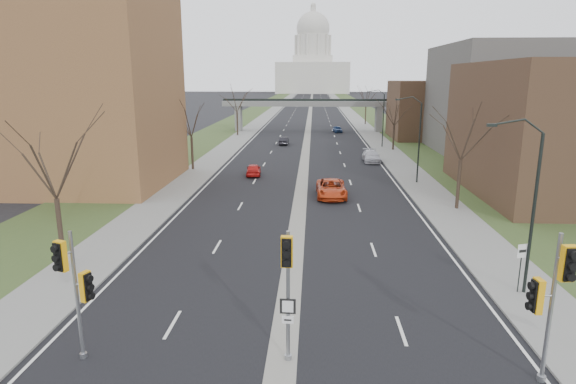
# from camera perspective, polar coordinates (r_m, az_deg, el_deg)

# --- Properties ---
(ground) EXTENTS (700.00, 700.00, 0.00)m
(ground) POSITION_cam_1_polar(r_m,az_deg,el_deg) (20.07, -0.65, -18.61)
(ground) COLOR black
(ground) RESTS_ON ground
(road_surface) EXTENTS (20.00, 600.00, 0.01)m
(road_surface) POSITION_cam_1_polar(r_m,az_deg,el_deg) (167.31, 2.68, 9.81)
(road_surface) COLOR black
(road_surface) RESTS_ON ground
(median_strip) EXTENTS (1.20, 600.00, 0.02)m
(median_strip) POSITION_cam_1_polar(r_m,az_deg,el_deg) (167.31, 2.68, 9.81)
(median_strip) COLOR gray
(median_strip) RESTS_ON ground
(sidewalk_right) EXTENTS (4.00, 600.00, 0.12)m
(sidewalk_right) POSITION_cam_1_polar(r_m,az_deg,el_deg) (167.66, 6.84, 9.76)
(sidewalk_right) COLOR gray
(sidewalk_right) RESTS_ON ground
(sidewalk_left) EXTENTS (4.00, 600.00, 0.12)m
(sidewalk_left) POSITION_cam_1_polar(r_m,az_deg,el_deg) (167.82, -1.48, 9.85)
(sidewalk_left) COLOR gray
(sidewalk_left) RESTS_ON ground
(grass_verge_right) EXTENTS (8.00, 600.00, 0.10)m
(grass_verge_right) POSITION_cam_1_polar(r_m,az_deg,el_deg) (168.15, 8.91, 9.70)
(grass_verge_right) COLOR #31431F
(grass_verge_right) RESTS_ON ground
(grass_verge_left) EXTENTS (8.00, 600.00, 0.10)m
(grass_verge_left) POSITION_cam_1_polar(r_m,az_deg,el_deg) (168.39, -3.55, 9.84)
(grass_verge_left) COLOR #31431F
(grass_verge_left) RESTS_ON ground
(apartment_building) EXTENTS (25.00, 16.00, 22.00)m
(apartment_building) POSITION_cam_1_polar(r_m,az_deg,el_deg) (54.23, -27.66, 12.35)
(apartment_building) COLOR brown
(apartment_building) RESTS_ON ground
(commercial_block_near) EXTENTS (16.00, 20.00, 12.00)m
(commercial_block_near) POSITION_cam_1_polar(r_m,az_deg,el_deg) (50.67, 30.07, 6.40)
(commercial_block_near) COLOR #503625
(commercial_block_near) RESTS_ON ground
(commercial_block_mid) EXTENTS (18.00, 22.00, 15.00)m
(commercial_block_mid) POSITION_cam_1_polar(r_m,az_deg,el_deg) (74.09, 24.69, 9.83)
(commercial_block_mid) COLOR #5B5853
(commercial_block_mid) RESTS_ON ground
(commercial_block_far) EXTENTS (14.00, 14.00, 10.00)m
(commercial_block_far) POSITION_cam_1_polar(r_m,az_deg,el_deg) (89.62, 16.72, 9.30)
(commercial_block_far) COLOR #503625
(commercial_block_far) RESTS_ON ground
(pedestrian_bridge) EXTENTS (34.00, 3.00, 6.45)m
(pedestrian_bridge) POSITION_cam_1_polar(r_m,az_deg,el_deg) (97.15, 2.40, 10.03)
(pedestrian_bridge) COLOR slate
(pedestrian_bridge) RESTS_ON ground
(capitol) EXTENTS (48.00, 42.00, 55.75)m
(capitol) POSITION_cam_1_polar(r_m,az_deg,el_deg) (337.06, 2.93, 14.81)
(capitol) COLOR silver
(capitol) RESTS_ON ground
(streetlight_near) EXTENTS (2.61, 0.20, 8.70)m
(streetlight_near) POSITION_cam_1_polar(r_m,az_deg,el_deg) (25.27, 26.04, 3.67)
(streetlight_near) COLOR black
(streetlight_near) RESTS_ON sidewalk_right
(streetlight_mid) EXTENTS (2.61, 0.20, 8.70)m
(streetlight_mid) POSITION_cam_1_polar(r_m,az_deg,el_deg) (50.09, 14.56, 8.81)
(streetlight_mid) COLOR black
(streetlight_mid) RESTS_ON sidewalk_right
(streetlight_far) EXTENTS (2.61, 0.20, 8.70)m
(streetlight_far) POSITION_cam_1_polar(r_m,az_deg,el_deg) (75.71, 10.70, 10.44)
(streetlight_far) COLOR black
(streetlight_far) RESTS_ON sidewalk_right
(tree_left_a) EXTENTS (7.20, 7.20, 9.40)m
(tree_left_a) POSITION_cam_1_polar(r_m,az_deg,el_deg) (28.96, -26.25, 4.10)
(tree_left_a) COLOR #382B21
(tree_left_a) RESTS_ON sidewalk_left
(tree_left_b) EXTENTS (6.75, 6.75, 8.81)m
(tree_left_b) POSITION_cam_1_polar(r_m,az_deg,el_deg) (56.92, -11.47, 8.75)
(tree_left_b) COLOR #382B21
(tree_left_b) RESTS_ON sidewalk_left
(tree_left_c) EXTENTS (7.65, 7.65, 9.99)m
(tree_left_c) POSITION_cam_1_polar(r_m,az_deg,el_deg) (90.15, -6.10, 11.10)
(tree_left_c) COLOR #382B21
(tree_left_c) RESTS_ON sidewalk_left
(tree_right_a) EXTENTS (7.20, 7.20, 9.40)m
(tree_right_a) POSITION_cam_1_polar(r_m,az_deg,el_deg) (40.94, 20.05, 7.03)
(tree_right_a) COLOR #382B21
(tree_right_a) RESTS_ON sidewalk_right
(tree_right_b) EXTENTS (6.30, 6.30, 8.22)m
(tree_right_b) POSITION_cam_1_polar(r_m,az_deg,el_deg) (73.10, 12.55, 9.37)
(tree_right_b) COLOR #382B21
(tree_right_b) RESTS_ON sidewalk_right
(tree_right_c) EXTENTS (7.65, 7.65, 9.99)m
(tree_right_c) POSITION_cam_1_polar(r_m,az_deg,el_deg) (112.65, 9.27, 11.47)
(tree_right_c) COLOR #382B21
(tree_right_c) RESTS_ON sidewalk_right
(signal_pole_left) EXTENTS (1.16, 0.87, 5.19)m
(signal_pole_left) POSITION_cam_1_polar(r_m,az_deg,el_deg) (19.66, -23.97, -9.44)
(signal_pole_left) COLOR gray
(signal_pole_left) RESTS_ON ground
(signal_pole_median) EXTENTS (0.60, 0.85, 5.22)m
(signal_pole_median) POSITION_cam_1_polar(r_m,az_deg,el_deg) (17.75, -0.07, -9.81)
(signal_pole_median) COLOR gray
(signal_pole_median) RESTS_ON ground
(signal_pole_right) EXTENTS (1.07, 0.96, 5.59)m
(signal_pole_right) POSITION_cam_1_polar(r_m,az_deg,el_deg) (18.84, 28.77, -10.09)
(signal_pole_right) COLOR gray
(signal_pole_right) RESTS_ON ground
(speed_limit_sign) EXTENTS (0.53, 0.19, 2.53)m
(speed_limit_sign) POSITION_cam_1_polar(r_m,az_deg,el_deg) (26.69, 25.91, -7.18)
(speed_limit_sign) COLOR black
(speed_limit_sign) RESTS_ON sidewalk_right
(car_left_near) EXTENTS (1.93, 4.03, 1.33)m
(car_left_near) POSITION_cam_1_polar(r_m,az_deg,el_deg) (53.49, -4.11, 2.67)
(car_left_near) COLOR red
(car_left_near) RESTS_ON ground
(car_left_far) EXTENTS (1.47, 3.82, 1.24)m
(car_left_far) POSITION_cam_1_polar(r_m,az_deg,el_deg) (78.04, -0.47, 6.09)
(car_left_far) COLOR black
(car_left_far) RESTS_ON ground
(car_right_near) EXTENTS (2.74, 5.74, 1.58)m
(car_right_near) POSITION_cam_1_polar(r_m,az_deg,el_deg) (43.90, 5.16, 0.43)
(car_right_near) COLOR #C03914
(car_right_near) RESTS_ON ground
(car_right_mid) EXTENTS (2.09, 5.06, 1.46)m
(car_right_mid) POSITION_cam_1_polar(r_m,az_deg,el_deg) (62.92, 9.85, 4.20)
(car_right_mid) COLOR #B6B6BE
(car_right_mid) RESTS_ON ground
(car_right_far) EXTENTS (2.00, 3.94, 1.29)m
(car_right_far) POSITION_cam_1_polar(r_m,az_deg,el_deg) (96.13, 5.88, 7.43)
(car_right_far) COLOR navy
(car_right_far) RESTS_ON ground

